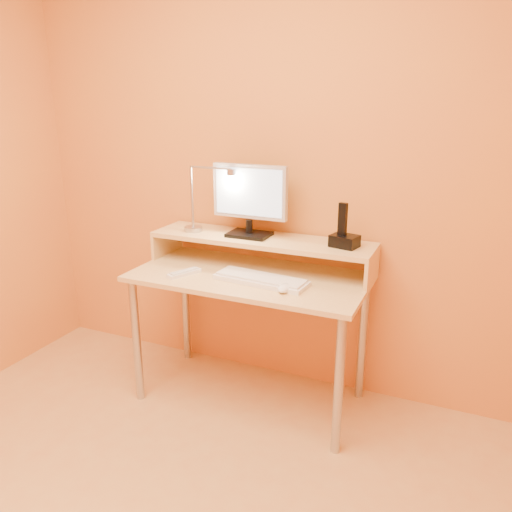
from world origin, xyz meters
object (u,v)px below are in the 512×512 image
at_px(keyboard, 261,280).
at_px(mouse, 284,288).
at_px(monitor_panel, 250,192).
at_px(lamp_base, 193,229).
at_px(phone_dock, 344,241).
at_px(remote_control, 184,273).

height_order(keyboard, mouse, mouse).
distance_m(monitor_panel, lamp_base, 0.40).
bearing_deg(keyboard, monitor_panel, 130.27).
bearing_deg(keyboard, phone_dock, 39.03).
bearing_deg(phone_dock, mouse, -110.97).
height_order(mouse, remote_control, mouse).
bearing_deg(mouse, monitor_panel, 133.87).
height_order(lamp_base, keyboard, lamp_base).
relative_size(lamp_base, mouse, 0.96).
relative_size(phone_dock, keyboard, 0.28).
height_order(phone_dock, mouse, phone_dock).
height_order(phone_dock, keyboard, phone_dock).
distance_m(monitor_panel, mouse, 0.58).
distance_m(monitor_panel, keyboard, 0.49).
bearing_deg(monitor_panel, phone_dock, 0.01).
bearing_deg(mouse, phone_dock, 54.65).
bearing_deg(keyboard, remote_control, -166.40).
distance_m(keyboard, mouse, 0.16).
relative_size(monitor_panel, lamp_base, 4.12).
bearing_deg(remote_control, lamp_base, 134.19).
relative_size(monitor_panel, phone_dock, 3.17).
bearing_deg(lamp_base, phone_dock, 2.04).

